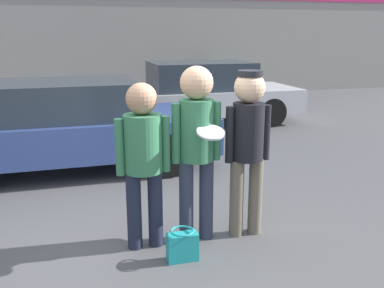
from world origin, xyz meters
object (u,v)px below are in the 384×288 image
(person_left, at_px, (143,152))
(person_right, at_px, (248,138))
(parked_car_near, at_px, (62,125))
(handbag, at_px, (182,246))
(person_middle_with_frisbee, at_px, (197,138))
(parked_car_far, at_px, (203,93))
(shrub, at_px, (216,82))

(person_left, distance_m, person_right, 1.11)
(parked_car_near, relative_size, handbag, 14.92)
(person_left, xyz_separation_m, person_middle_with_frisbee, (0.55, 0.01, 0.10))
(person_left, height_order, parked_car_far, person_left)
(parked_car_far, bearing_deg, person_right, -103.10)
(parked_car_near, distance_m, shrub, 8.60)
(person_right, xyz_separation_m, parked_car_near, (-1.91, 2.95, -0.36))
(handbag, bearing_deg, person_middle_with_frisbee, 56.52)
(handbag, bearing_deg, shrub, 69.01)
(handbag, bearing_deg, person_right, 24.11)
(person_right, distance_m, parked_car_near, 3.54)
(parked_car_far, height_order, shrub, parked_car_far)
(person_right, bearing_deg, shrub, 72.47)
(person_middle_with_frisbee, relative_size, shrub, 1.81)
(parked_car_far, bearing_deg, shrub, 66.57)
(person_right, relative_size, handbag, 5.62)
(parked_car_near, distance_m, handbag, 3.54)
(parked_car_near, bearing_deg, person_right, -57.11)
(person_left, relative_size, parked_car_far, 0.37)
(person_right, distance_m, shrub, 10.42)
(person_right, bearing_deg, parked_car_far, 76.90)
(shrub, distance_m, handbag, 11.02)
(shrub, bearing_deg, handbag, -110.99)
(person_right, height_order, shrub, person_right)
(person_right, xyz_separation_m, shrub, (3.13, 9.92, -0.58))
(parked_car_far, distance_m, handbag, 6.57)
(person_right, xyz_separation_m, handbag, (-0.81, -0.36, -0.93))
(person_middle_with_frisbee, relative_size, person_right, 1.03)
(person_middle_with_frisbee, height_order, handbag, person_middle_with_frisbee)
(person_right, bearing_deg, handbag, -155.89)
(person_middle_with_frisbee, xyz_separation_m, parked_car_near, (-1.36, 2.92, -0.39))
(person_left, distance_m, parked_car_far, 6.30)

